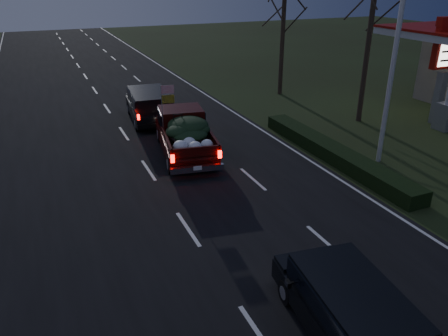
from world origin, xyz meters
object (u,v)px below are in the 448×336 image
object	(u,v)px
gas_price_pylon	(448,53)
rear_suv	(350,307)
pickup_truck	(185,132)
light_pole	(398,31)
lead_suv	(149,103)

from	to	relation	value
gas_price_pylon	rear_suv	size ratio (longest dim) A/B	1.26
pickup_truck	light_pole	bearing A→B (deg)	-19.83
gas_price_pylon	pickup_truck	xyz separation A→B (m)	(-13.97, 1.18, -2.71)
light_pole	lead_suv	xyz separation A→B (m)	(-7.71, 9.47, -4.43)
rear_suv	light_pole	bearing A→B (deg)	52.08
pickup_truck	rear_suv	xyz separation A→B (m)	(-0.31, -11.97, -0.14)
light_pole	pickup_truck	distance (m)	9.64
pickup_truck	gas_price_pylon	bearing A→B (deg)	4.54
light_pole	gas_price_pylon	size ratio (longest dim) A/B	1.64
light_pole	gas_price_pylon	world-z (taller)	light_pole
light_pole	rear_suv	distance (m)	11.92
lead_suv	rear_suv	world-z (taller)	lead_suv
pickup_truck	lead_suv	world-z (taller)	pickup_truck
gas_price_pylon	lead_suv	bearing A→B (deg)	155.49
gas_price_pylon	pickup_truck	world-z (taller)	gas_price_pylon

